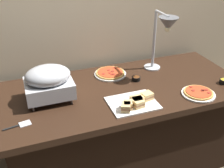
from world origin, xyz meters
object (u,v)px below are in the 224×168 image
Objects in this scene: pizza_plate_front at (110,73)px; sandwich_platter at (135,102)px; serving_spatula at (18,126)px; chafing_dish at (48,81)px; sauce_cup_near at (136,78)px; heat_lamp at (165,29)px; pizza_plate_center at (198,93)px; sauce_cup_far at (224,81)px.

sandwich_platter is at bearing -89.69° from pizza_plate_front.
sandwich_platter is 0.77m from serving_spatula.
serving_spatula is (-0.24, -0.24, -0.14)m from chafing_dish.
chafing_dish is 0.70m from sauce_cup_near.
heat_lamp is 7.43× the size of sauce_cup_near.
pizza_plate_center is at bearing -46.36° from pizza_plate_front.
heat_lamp is 2.09× the size of pizza_plate_center.
pizza_plate_center is 1.26m from serving_spatula.
heat_lamp is at bearing 143.95° from sauce_cup_far.
sandwich_platter is 1.91× the size of serving_spatula.
serving_spatula is (-1.55, -0.01, -0.02)m from sauce_cup_far.
heat_lamp is 0.44m from sauce_cup_near.
pizza_plate_front is 0.90m from sauce_cup_far.
sauce_cup_near is (-0.23, -0.01, -0.38)m from heat_lamp.
chafing_dish reaches higher than serving_spatula.
sandwich_platter reaches higher than pizza_plate_front.
heat_lamp is 1.92× the size of pizza_plate_front.
chafing_dish is at bearing 152.75° from sandwich_platter.
serving_spatula is (-1.15, -0.30, -0.39)m from heat_lamp.
sandwich_platter is 0.36m from sauce_cup_near.
heat_lamp is (0.91, 0.06, 0.25)m from chafing_dish.
chafing_dish is 1.08m from pizza_plate_center.
sandwich_platter reaches higher than pizza_plate_center.
pizza_plate_front reaches higher than serving_spatula.
chafing_dish reaches higher than sauce_cup_near.
sauce_cup_far reaches higher than pizza_plate_center.
chafing_dish is 1.34× the size of pizza_plate_center.
chafing_dish is 0.64× the size of heat_lamp.
pizza_plate_front is (-0.39, 0.16, -0.38)m from heat_lamp.
pizza_plate_center is at bearing -73.38° from heat_lamp.
sauce_cup_near is at bearing -45.26° from pizza_plate_front.
serving_spatula is at bearing -165.40° from heat_lamp.
sauce_cup_near reaches higher than pizza_plate_center.
sauce_cup_far is at bearing -36.05° from heat_lamp.
sauce_cup_far reaches higher than sauce_cup_near.
pizza_plate_center is at bearing -2.98° from serving_spatula.
pizza_plate_center is 0.74× the size of sandwich_platter.
sauce_cup_far is (0.78, -0.44, 0.01)m from pizza_plate_front.
sauce_cup_near is at bearing 64.02° from sandwich_platter.
pizza_plate_front is at bearing 133.64° from pizza_plate_center.
sauce_cup_near reaches higher than pizza_plate_front.
heat_lamp is at bearing 3.73° from chafing_dish.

